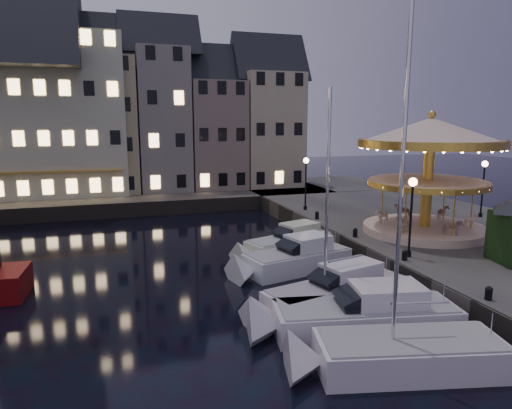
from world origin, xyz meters
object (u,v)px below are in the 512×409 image
object	(u,v)px
motorboat_a	(393,356)
streetlamp_b	(412,206)
bollard_c	(355,232)
streetlamp_c	(306,176)
streetlamp_d	(483,181)
bollard_b	(405,255)
motorboat_e	(286,246)
carousel	(430,154)
motorboat_d	(291,260)
motorboat_b	(355,317)
motorboat_c	(329,295)
bollard_d	(317,215)
bollard_a	(489,293)

from	to	relation	value
motorboat_a	streetlamp_b	bearing A→B (deg)	51.53
streetlamp_b	bollard_c	world-z (taller)	streetlamp_b
streetlamp_c	streetlamp_d	size ratio (longest dim) A/B	1.00
streetlamp_b	bollard_b	bearing A→B (deg)	-140.19
motorboat_e	carousel	world-z (taller)	carousel
motorboat_d	carousel	bearing A→B (deg)	5.67
motorboat_b	carousel	world-z (taller)	carousel
streetlamp_b	motorboat_c	world-z (taller)	motorboat_c
motorboat_e	carousel	size ratio (longest dim) A/B	0.80
motorboat_d	bollard_d	bearing A→B (deg)	55.27
bollard_b	bollard_d	xyz separation A→B (m)	(0.00, 10.50, 0.00)
streetlamp_d	motorboat_c	world-z (taller)	motorboat_c
bollard_d	motorboat_a	world-z (taller)	motorboat_a
bollard_a	carousel	xyz separation A→B (m)	(4.74, 10.12, 4.74)
streetlamp_b	motorboat_e	size ratio (longest dim) A/B	0.60
streetlamp_c	motorboat_b	size ratio (longest dim) A/B	0.50
bollard_a	motorboat_e	distance (m)	12.82
bollard_b	motorboat_a	size ratio (longest dim) A/B	0.05
streetlamp_b	motorboat_a	xyz separation A→B (m)	(-5.94, -7.48, -3.48)
bollard_d	motorboat_b	world-z (taller)	motorboat_b
streetlamp_b	bollard_d	distance (m)	10.30
streetlamp_b	motorboat_b	xyz separation A→B (m)	(-5.72, -4.58, -3.37)
motorboat_e	bollard_d	bearing A→B (deg)	44.38
streetlamp_b	motorboat_e	distance (m)	8.36
streetlamp_b	bollard_d	world-z (taller)	streetlamp_b
streetlamp_d	carousel	size ratio (longest dim) A/B	0.48
streetlamp_b	bollard_d	size ratio (longest dim) A/B	7.32
bollard_a	motorboat_d	distance (m)	10.37
streetlamp_c	bollard_a	world-z (taller)	streetlamp_c
bollard_b	motorboat_b	world-z (taller)	motorboat_b
streetlamp_c	motorboat_c	world-z (taller)	motorboat_c
streetlamp_b	streetlamp_c	bearing A→B (deg)	90.00
streetlamp_d	motorboat_b	bearing A→B (deg)	-145.77
streetlamp_c	motorboat_b	distance (m)	19.26
streetlamp_b	carousel	bearing A→B (deg)	44.82
streetlamp_d	bollard_c	xyz separation A→B (m)	(-11.90, -2.50, -2.41)
motorboat_d	motorboat_e	distance (m)	3.10
motorboat_d	motorboat_e	size ratio (longest dim) A/B	1.03
motorboat_c	motorboat_e	size ratio (longest dim) A/B	1.53
streetlamp_b	bollard_b	distance (m)	2.54
streetlamp_d	bollard_a	distance (m)	17.79
bollard_c	bollard_d	size ratio (longest dim) A/B	1.00
motorboat_c	carousel	size ratio (longest dim) A/B	1.22
streetlamp_b	motorboat_a	size ratio (longest dim) A/B	0.34
bollard_b	motorboat_e	distance (m)	7.79
streetlamp_b	bollard_c	distance (m)	5.14
bollard_c	motorboat_a	world-z (taller)	motorboat_a
streetlamp_d	bollard_b	distance (m)	14.27
bollard_c	motorboat_b	distance (m)	10.47
streetlamp_b	bollard_c	xyz separation A→B (m)	(-0.60, 4.50, -2.41)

